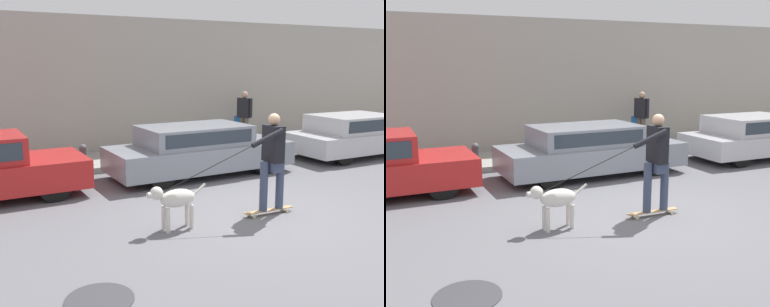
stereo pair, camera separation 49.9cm
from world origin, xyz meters
TOP-DOWN VIEW (x-y plane):
  - ground_plane at (0.00, 0.00)m, footprint 36.00×36.00m
  - back_wall at (0.00, 6.46)m, footprint 32.00×0.30m
  - sidewalk_curb at (0.00, 5.25)m, footprint 30.00×2.09m
  - parked_car_1 at (0.35, 3.06)m, footprint 4.50×1.87m
  - parked_car_2 at (5.46, 3.06)m, footprint 4.08×1.90m
  - dog at (-1.71, -0.05)m, footprint 1.04×0.32m
  - skateboarder at (0.13, -0.11)m, footprint 2.62×0.59m
  - pedestrian_with_bag at (3.18, 5.45)m, footprint 0.33×0.65m
  - manhole_cover at (-3.39, -1.69)m, footprint 0.79×0.79m
  - fire_hydrant at (-2.21, 3.96)m, footprint 0.18×0.18m

SIDE VIEW (x-z plane):
  - ground_plane at x=0.00m, z-range 0.00..0.00m
  - manhole_cover at x=-3.39m, z-range 0.00..0.01m
  - sidewalk_curb at x=0.00m, z-range 0.00..0.15m
  - fire_hydrant at x=-2.21m, z-range 0.02..0.83m
  - dog at x=-1.71m, z-range 0.13..0.88m
  - parked_car_1 at x=0.35m, z-range 0.00..1.20m
  - parked_car_2 at x=5.46m, z-range 0.00..1.21m
  - skateboarder at x=0.13m, z-range 0.13..1.92m
  - pedestrian_with_bag at x=3.18m, z-range 0.24..1.89m
  - back_wall at x=0.00m, z-range 0.00..3.96m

